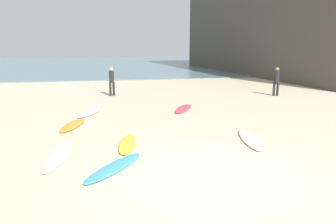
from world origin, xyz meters
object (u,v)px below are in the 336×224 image
surfboard_3 (183,109)px  surfboard_4 (115,167)px  surfboard_1 (73,125)px  beachgoer_near (276,80)px  surfboard_0 (250,139)px  surfboard_5 (89,113)px  surfboard_2 (128,144)px  beachgoer_mid (112,80)px  surfboard_6 (58,156)px

surfboard_3 → surfboard_4: bearing=90.7°
surfboard_1 → beachgoer_near: size_ratio=1.23×
surfboard_0 → surfboard_1: (-5.90, 2.81, -0.00)m
surfboard_5 → surfboard_2: bearing=129.5°
surfboard_2 → surfboard_3: (2.83, 4.73, -0.00)m
surfboard_4 → beachgoer_mid: size_ratio=1.32×
surfboard_6 → beachgoer_near: beachgoer_near is taller
surfboard_2 → surfboard_4: surfboard_2 is taller
surfboard_4 → surfboard_3: bearing=-78.8°
surfboard_0 → surfboard_6: bearing=-165.0°
surfboard_2 → beachgoer_near: size_ratio=1.19×
surfboard_1 → beachgoer_mid: beachgoer_mid is taller
surfboard_2 → surfboard_5: size_ratio=1.01×
surfboard_4 → beachgoer_near: size_ratio=1.32×
surfboard_6 → surfboard_0: bearing=-170.3°
surfboard_3 → beachgoer_near: size_ratio=1.27×
surfboard_1 → surfboard_2: size_ratio=1.04×
surfboard_6 → surfboard_1: bearing=-85.3°
surfboard_5 → surfboard_6: size_ratio=0.82×
surfboard_6 → surfboard_4: bearing=150.4°
surfboard_0 → surfboard_6: (-5.91, -0.50, -0.01)m
surfboard_1 → surfboard_6: (-0.01, -3.31, -0.01)m
beachgoer_near → beachgoer_mid: 9.68m
surfboard_4 → surfboard_0: bearing=-122.6°
surfboard_2 → surfboard_6: bearing=28.7°
surfboard_0 → surfboard_4: size_ratio=1.03×
surfboard_1 → surfboard_2: bearing=141.4°
surfboard_2 → surfboard_4: (-0.41, -1.78, -0.00)m
surfboard_6 → beachgoer_near: (11.02, 8.20, 0.90)m
surfboard_5 → surfboard_6: (-0.48, -5.32, -0.01)m
surfboard_2 → surfboard_3: bearing=-112.2°
surfboard_0 → surfboard_5: 7.25m
surfboard_6 → surfboard_5: bearing=-90.4°
surfboard_0 → surfboard_6: surfboard_0 is taller
surfboard_0 → surfboard_1: size_ratio=1.10×
surfboard_6 → surfboard_2: bearing=-155.2°
surfboard_2 → surfboard_5: surfboard_2 is taller
surfboard_1 → surfboard_6: size_ratio=0.86×
surfboard_5 → beachgoer_mid: 4.75m
surfboard_2 → beachgoer_near: bearing=-131.8°
surfboard_1 → beachgoer_mid: 6.79m
surfboard_1 → surfboard_6: surfboard_1 is taller
surfboard_2 → surfboard_6: surfboard_2 is taller
surfboard_0 → surfboard_5: (-5.43, 4.81, -0.00)m
surfboard_4 → surfboard_5: size_ratio=1.13×
surfboard_2 → surfboard_4: 1.82m
surfboard_2 → surfboard_4: bearing=85.7°
surfboard_0 → surfboard_4: 4.63m
surfboard_6 → beachgoer_mid: beachgoer_mid is taller
surfboard_3 → surfboard_5: 4.31m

